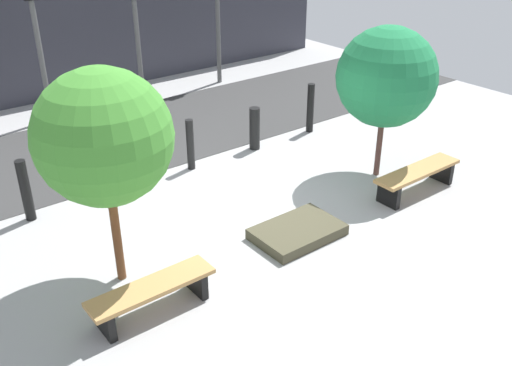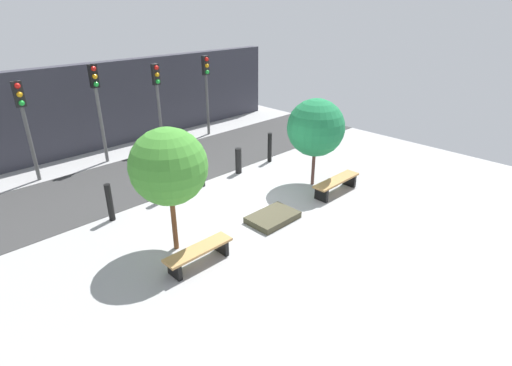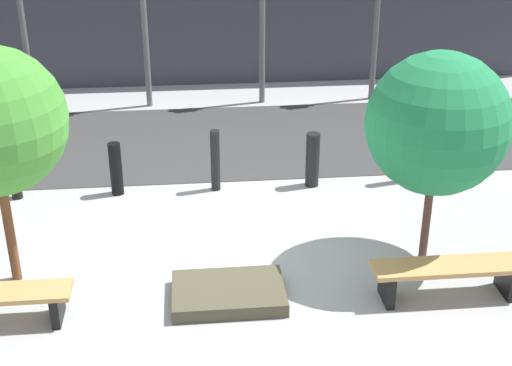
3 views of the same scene
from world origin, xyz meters
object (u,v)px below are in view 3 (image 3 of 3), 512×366
Objects in this scene: bollard_center at (215,160)px; bollard_far_right at (408,150)px; traffic_light_west at (19,0)px; bollard_right at (313,160)px; planter_bed at (229,293)px; bench_right at (448,273)px; bollard_left at (116,169)px; bollard_far_left at (13,167)px; tree_behind_right_bench at (438,124)px.

bollard_far_right is at bearing 0.00° from bollard_center.
bollard_right is at bearing -39.38° from traffic_light_west.
planter_bed is 3.48m from bollard_right.
traffic_light_west is at bearing 147.76° from bollard_far_right.
bench_right is 2.08× the size of bollard_right.
bollard_left is 0.95× the size of bollard_right.
tree_behind_right_bench is at bearing -22.47° from bollard_far_left.
tree_behind_right_bench is 9.09m from traffic_light_west.
bollard_left is 3.11m from bollard_right.
traffic_light_west reaches higher than bollard_right.
bollard_center is at bearing 180.00° from bollard_right.
planter_bed is 0.42× the size of traffic_light_west.
bollard_far_left is (-3.11, 3.09, 0.44)m from planter_bed.
tree_behind_right_bench reaches higher than bollard_left.
bollard_far_right is at bearing 81.69° from bench_right.
bollard_left reaches higher than planter_bed.
tree_behind_right_bench reaches higher than bollard_center.
bollard_right is (3.11, 0.00, 0.02)m from bollard_left.
traffic_light_west is (-3.60, 4.23, 1.76)m from bollard_center.
bollard_right is (-1.09, 3.29, 0.12)m from bench_right.
bollard_right is 0.27× the size of traffic_light_west.
bollard_center is at bearing 90.00° from planter_bed.
bollard_far_left is at bearing 180.00° from bollard_left.
bench_right is 6.62m from bollard_far_left.
bench_right is at bearing -71.73° from bollard_right.
planter_bed is at bearing -135.12° from bollard_far_right.
traffic_light_west reaches higher than bollard_far_left.
planter_bed is 3.12m from bollard_center.
bollard_center is 5.82m from traffic_light_west.
bollard_far_left is 1.56m from bollard_left.
bollard_right is at bearing 180.00° from bollard_far_right.
traffic_light_west is at bearing 130.40° from bollard_center.
tree_behind_right_bench is at bearing -46.64° from traffic_light_west.
bollard_left is 0.85× the size of bollard_center.
tree_behind_right_bench is at bearing -29.55° from bollard_left.
bollard_left is at bearing 116.66° from planter_bed.
planter_bed is 8.44m from traffic_light_west.
bollard_far_right reaches higher than bollard_far_left.
bollard_right is at bearing 0.00° from bollard_center.
planter_bed is at bearing -116.66° from bollard_right.
traffic_light_west is (-0.49, 4.23, 1.73)m from bollard_far_left.
bollard_far_left is (-5.74, 2.38, -1.37)m from tree_behind_right_bench.
bollard_left is at bearing 180.00° from bollard_far_right.
bollard_center reaches higher than planter_bed.
bollard_far_left is at bearing 157.53° from tree_behind_right_bench.
bollard_right is 0.82× the size of bollard_far_right.
planter_bed is 1.52× the size of bollard_right.
bollard_center is 1.55m from bollard_right.
tree_behind_right_bench is 3.28× the size of bollard_left.
bench_right is 3.33m from bollard_far_right.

